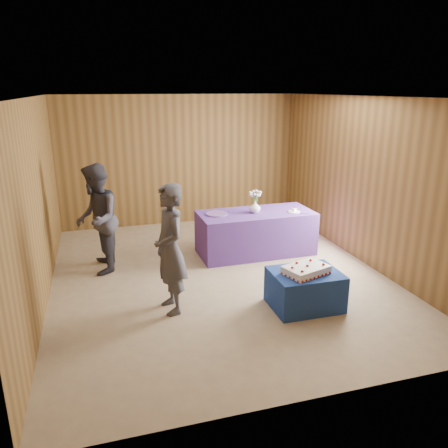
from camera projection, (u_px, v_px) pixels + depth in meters
name	position (u px, v px, depth m)	size (l,w,h in m)	color
ground	(218.00, 275.00, 6.86)	(6.00, 6.00, 0.00)	tan
room_shell	(218.00, 161.00, 6.32)	(5.04, 6.04, 2.72)	brown
cake_table	(305.00, 289.00, 5.82)	(0.90, 0.70, 0.50)	navy
serving_table	(256.00, 233.00, 7.70)	(2.00, 0.90, 0.75)	#452E81
sheet_cake	(306.00, 270.00, 5.69)	(0.68, 0.56, 0.14)	white
vase	(255.00, 207.00, 7.54)	(0.19, 0.19, 0.20)	white
flower_spray	(255.00, 193.00, 7.47)	(0.22, 0.22, 0.17)	#386E2C
platter	(217.00, 214.00, 7.46)	(0.38, 0.38, 0.02)	#714F9F
plate	(294.00, 212.00, 7.60)	(0.21, 0.21, 0.01)	white
cake_slice	(294.00, 210.00, 7.59)	(0.08, 0.07, 0.08)	white
knife	(302.00, 214.00, 7.50)	(0.26, 0.02, 0.00)	#B7B6BB
guest_left	(170.00, 249.00, 5.55)	(0.62, 0.41, 1.71)	#3D3E48
guest_right	(97.00, 219.00, 6.78)	(0.84, 0.66, 1.73)	#313039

